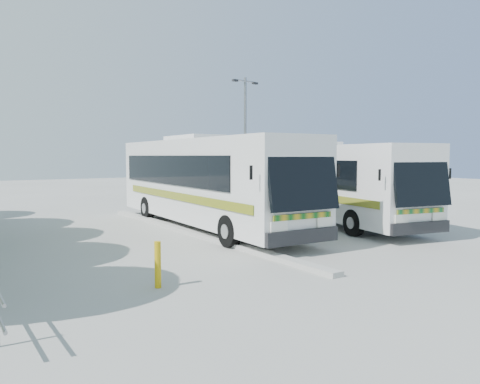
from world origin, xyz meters
TOP-DOWN VIEW (x-y plane):
  - ground at (0.00, 0.00)m, footprint 100.00×100.00m
  - kerb_divider at (-2.30, 2.00)m, footprint 0.40×16.00m
  - coach_main at (-1.00, 3.11)m, footprint 3.47×13.67m
  - coach_adjacent at (4.65, 1.81)m, footprint 4.99×12.95m
  - lamppost at (3.20, 6.25)m, footprint 1.75×0.44m
  - bollard at (-6.45, -4.27)m, footprint 0.17×0.17m

SIDE VIEW (x-z plane):
  - ground at x=0.00m, z-range 0.00..0.00m
  - kerb_divider at x=-2.30m, z-range 0.00..0.15m
  - bollard at x=-6.45m, z-range 0.00..1.10m
  - coach_adjacent at x=4.65m, z-range 0.17..3.70m
  - coach_main at x=-1.00m, z-range 0.18..3.94m
  - lamppost at x=3.20m, z-range 0.37..7.54m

